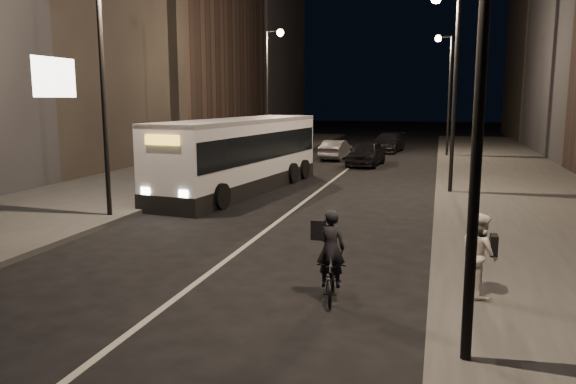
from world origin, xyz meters
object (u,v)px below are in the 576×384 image
Objects in this scene: city_bus at (241,152)px; car_mid at (336,150)px; car_far at (388,143)px; streetlight_right_near at (465,2)px; streetlight_left_far at (271,77)px; car_near at (366,153)px; streetlight_right_far at (446,79)px; pedestrian_woman at (479,254)px; streetlight_left_near at (109,57)px; streetlight_right_mid at (449,66)px; cyclist_on_bicycle at (332,270)px.

car_mid is (1.72, 13.90, -1.07)m from city_bus.
streetlight_right_near is at bearing -76.86° from car_far.
streetlight_left_far reaches higher than city_bus.
car_near is (4.12, 10.96, -0.95)m from city_bus.
streetlight_right_far is 29.36m from pedestrian_woman.
streetlight_left_near is at bearing -90.00° from streetlight_left_far.
streetlight_right_mid is at bearing -60.27° from car_near.
streetlight_left_far is 2.05× the size of car_mid.
streetlight_right_near is 2.05× the size of car_mid.
car_near is (6.13, 17.79, -4.59)m from streetlight_left_near.
car_mid is at bearing -108.06° from car_far.
car_near is at bearing 114.85° from streetlight_right_mid.
streetlight_left_near and streetlight_left_far have the same top height.
streetlight_left_far reaches higher than car_far.
streetlight_right_mid is (0.00, 16.00, 0.00)m from streetlight_right_near.
streetlight_right_near is at bearing -55.28° from cyclist_on_bicycle.
streetlight_left_far is (0.00, 18.00, 0.00)m from streetlight_left_near.
cyclist_on_bicycle is (-2.25, 2.39, -4.73)m from streetlight_right_near.
streetlight_left_near is at bearing 137.77° from cyclist_on_bicycle.
car_far is (-1.81, 32.62, 0.09)m from cyclist_on_bicycle.
streetlight_left_near is 0.68× the size of city_bus.
cyclist_on_bicycle reaches higher than car_near.
cyclist_on_bicycle is at bearing -33.69° from streetlight_left_near.
streetlight_right_near is 35.55m from car_far.
city_bus is at bearing -79.80° from streetlight_left_far.
streetlight_left_near is (-10.66, -24.00, 0.00)m from streetlight_right_far.
streetlight_right_far is at bearing 70.47° from city_bus.
streetlight_right_near is at bearing -90.00° from streetlight_right_mid.
streetlight_right_far is 1.00× the size of streetlight_left_near.
streetlight_right_near and streetlight_left_far have the same top height.
pedestrian_woman is (0.61, -13.03, -4.36)m from streetlight_right_mid.
car_far is (-4.06, 3.01, -4.64)m from streetlight_right_far.
streetlight_left_far is at bearing -119.70° from car_far.
streetlight_left_far is 0.68× the size of city_bus.
pedestrian_woman is at bearing 110.53° from car_mid.
cyclist_on_bicycle is at bearing -94.34° from streetlight_right_far.
streetlight_right_near is 5.31m from pedestrian_woman.
car_near is at bearing -86.39° from car_far.
streetlight_right_far is 9.00m from car_mid.
city_bus is 11.74m from car_near.
streetlight_left_far is 6.59m from car_mid.
streetlight_right_near is 4.85× the size of pedestrian_woman.
streetlight_right_far is at bearing -150.56° from car_mid.
car_far is (4.59, 20.18, -1.01)m from city_bus.
streetlight_right_mid is at bearing 72.09° from cyclist_on_bicycle.
pedestrian_woman is (0.61, -29.03, -4.36)m from streetlight_right_far.
streetlight_right_mid is 2.05× the size of car_mid.
cyclist_on_bicycle is at bearing 104.29° from car_mid.
streetlight_right_far is 1.79× the size of car_near.
streetlight_right_mid and streetlight_right_far have the same top height.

